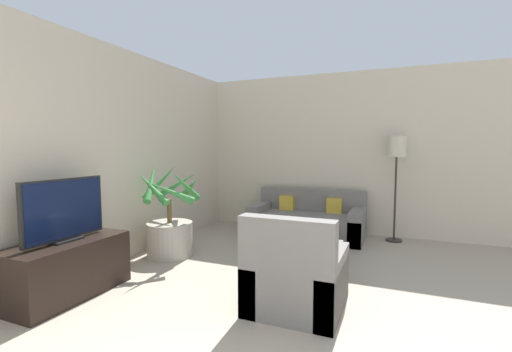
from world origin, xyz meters
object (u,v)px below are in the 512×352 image
at_px(television, 64,210).
at_px(floor_lamp, 397,154).
at_px(tv_console, 67,268).
at_px(sofa_loveseat, 307,221).
at_px(apple_green, 287,220).
at_px(orange_fruit, 289,218).
at_px(armchair, 296,278).
at_px(fruit_bowl, 292,224).
at_px(apple_red, 293,220).
at_px(coffee_table, 301,230).
at_px(ottoman, 313,260).
at_px(potted_palm, 170,228).

distance_m(television, floor_lamp, 4.47).
height_order(tv_console, sofa_loveseat, sofa_loveseat).
bearing_deg(apple_green, orange_fruit, 89.09).
distance_m(tv_console, apple_green, 2.66).
height_order(sofa_loveseat, orange_fruit, sofa_loveseat).
relative_size(tv_console, floor_lamp, 0.69).
height_order(floor_lamp, orange_fruit, floor_lamp).
relative_size(tv_console, armchair, 1.27).
xyz_separation_m(fruit_bowl, apple_red, (0.00, -0.01, 0.06)).
bearing_deg(fruit_bowl, coffee_table, 18.61).
relative_size(television, apple_green, 10.50).
distance_m(orange_fruit, ottoman, 1.05).
bearing_deg(ottoman, apple_red, 120.63).
bearing_deg(apple_red, television, -126.73).
relative_size(potted_palm, fruit_bowl, 4.60).
xyz_separation_m(television, armchair, (2.13, 0.60, -0.56)).
bearing_deg(apple_red, tv_console, -126.79).
height_order(potted_palm, orange_fruit, potted_palm).
xyz_separation_m(sofa_loveseat, apple_red, (0.03, -0.94, 0.20)).
relative_size(tv_console, apple_green, 13.84).
height_order(sofa_loveseat, coffee_table, sofa_loveseat).
bearing_deg(potted_palm, orange_fruit, 30.89).
relative_size(tv_console, fruit_bowl, 4.11).
distance_m(sofa_loveseat, ottoman, 1.80).
xyz_separation_m(orange_fruit, armchair, (0.57, -1.65, -0.18)).
xyz_separation_m(potted_palm, apple_red, (1.47, 0.77, 0.07)).
bearing_deg(ottoman, fruit_bowl, 120.56).
xyz_separation_m(floor_lamp, armchair, (-0.79, -2.75, -1.07)).
distance_m(floor_lamp, apple_red, 1.95).
xyz_separation_m(coffee_table, armchair, (0.40, -1.63, -0.04)).
xyz_separation_m(potted_palm, ottoman, (1.94, -0.02, -0.19)).
relative_size(television, potted_palm, 0.68).
relative_size(floor_lamp, apple_green, 20.16).
bearing_deg(ottoman, floor_lamp, 67.25).
xyz_separation_m(coffee_table, ottoman, (0.37, -0.84, -0.12)).
height_order(potted_palm, sofa_loveseat, potted_palm).
bearing_deg(floor_lamp, television, -131.09).
distance_m(television, potted_palm, 1.50).
distance_m(television, armchair, 2.28).
height_order(television, apple_red, television).
relative_size(apple_red, apple_green, 0.80).
height_order(television, apple_green, television).
height_order(tv_console, floor_lamp, floor_lamp).
bearing_deg(ottoman, coffee_table, 113.66).
bearing_deg(potted_palm, apple_red, 27.67).
bearing_deg(armchair, television, -164.26).
bearing_deg(apple_red, ottoman, -59.37).
relative_size(floor_lamp, fruit_bowl, 5.99).
bearing_deg(coffee_table, television, -127.86).
bearing_deg(floor_lamp, sofa_loveseat, -170.31).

